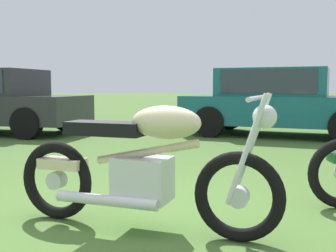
% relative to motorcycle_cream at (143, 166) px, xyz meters
% --- Properties ---
extents(ground_plane, '(120.00, 120.00, 0.00)m').
position_rel_motorcycle_cream_xyz_m(ground_plane, '(-0.14, 0.29, -0.48)').
color(ground_plane, '#476B2D').
extents(motorcycle_cream, '(1.96, 1.05, 1.02)m').
position_rel_motorcycle_cream_xyz_m(motorcycle_cream, '(0.00, 0.00, 0.00)').
color(motorcycle_cream, black).
rests_on(motorcycle_cream, ground).
extents(car_teal, '(4.41, 3.35, 1.43)m').
position_rel_motorcycle_cream_xyz_m(car_teal, '(2.76, 5.80, 0.32)').
color(car_teal, '#19606B').
rests_on(car_teal, ground).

